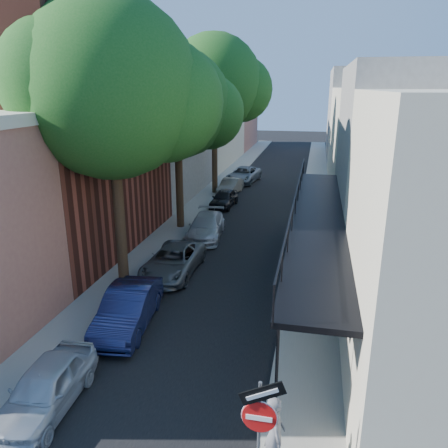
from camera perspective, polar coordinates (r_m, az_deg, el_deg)
The scene contains 17 objects.
road_surface at distance 36.86m, azimuth 5.66°, elevation 4.75°, with size 6.00×64.00×0.01m, color black.
sidewalk_left at distance 37.48m, azimuth -0.45°, elevation 5.14°, with size 2.00×64.00×0.12m, color gray.
sidewalk_right at distance 36.64m, azimuth 11.90°, elevation 4.47°, with size 2.00×64.00×0.12m, color gray.
buildings_left at distance 37.08m, azimuth -9.11°, elevation 12.42°, with size 10.10×59.10×12.00m.
buildings_right at distance 35.79m, azimuth 20.48°, elevation 10.56°, with size 9.80×55.00×10.00m.
sign_post at distance 9.07m, azimuth 4.66°, elevation -24.35°, with size 0.89×0.17×2.99m.
oak_near at distance 17.58m, azimuth -12.95°, elevation 16.43°, with size 7.48×6.80×11.42m.
oak_mid at distance 25.09m, azimuth -5.14°, elevation 15.09°, with size 6.60×6.00×10.20m.
oak_far at distance 33.80m, azimuth -0.41°, elevation 17.80°, with size 7.70×7.00×11.90m.
parked_car_a at distance 12.93m, azimuth -22.26°, elevation -19.19°, with size 1.48×3.67×1.25m, color #AAB2BC.
parked_car_b at distance 15.82m, azimuth -12.43°, elevation -10.75°, with size 1.49×4.26×1.40m, color #151B43.
parked_car_c at distance 19.74m, azimuth -6.67°, elevation -4.82°, with size 2.06×4.48×1.24m, color #5B5E63.
parked_car_d at distance 24.33m, azimuth -2.36°, elevation -0.31°, with size 1.80×4.42×1.28m, color #B9B9BD.
parked_car_e at distance 30.60m, azimuth -0.00°, elevation 3.36°, with size 1.43×3.56×1.21m, color black.
parked_car_f at distance 34.38m, azimuth 0.82°, elevation 4.93°, with size 1.27×3.64×1.20m, color gray.
parked_car_g at distance 38.67m, azimuth 2.57°, elevation 6.43°, with size 2.22×4.81×1.34m, color gray.
pedestrian at distance 10.38m, azimuth 6.68°, elevation -25.50°, with size 0.65×0.43×1.79m, color slate.
Camera 1 is at (3.90, -5.75, 8.08)m, focal length 35.00 mm.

